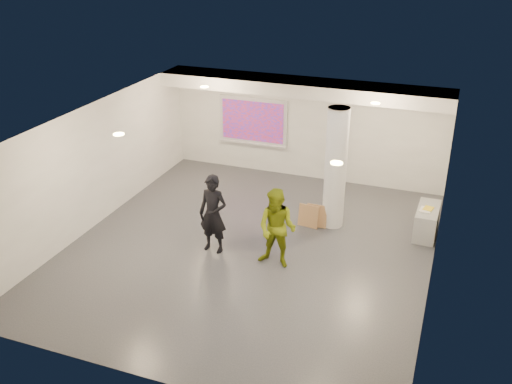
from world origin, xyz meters
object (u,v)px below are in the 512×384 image
at_px(credenza, 427,221).
at_px(man, 277,228).
at_px(projection_screen, 253,122).
at_px(woman, 213,214).
at_px(column, 336,169).

xyz_separation_m(credenza, man, (-2.93, -2.54, 0.55)).
bearing_deg(projection_screen, credenza, -23.95).
height_order(projection_screen, woman, projection_screen).
xyz_separation_m(credenza, woman, (-4.46, -2.44, 0.57)).
relative_size(column, projection_screen, 1.43).
bearing_deg(column, projection_screen, 139.44).
bearing_deg(column, woman, -136.17).
height_order(projection_screen, man, projection_screen).
relative_size(projection_screen, woman, 1.15).
bearing_deg(woman, man, -0.10).
distance_m(credenza, man, 3.91).
bearing_deg(credenza, projection_screen, 157.40).
bearing_deg(credenza, column, -171.21).
xyz_separation_m(projection_screen, woman, (0.86, -4.80, -0.61)).
xyz_separation_m(column, credenza, (2.22, 0.29, -1.16)).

